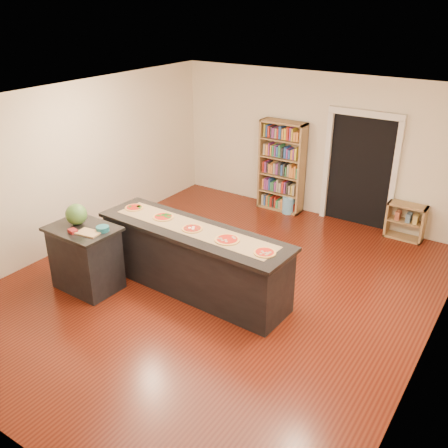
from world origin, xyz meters
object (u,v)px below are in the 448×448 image
Objects in this scene: side_counter at (86,258)px; watermelon at (76,214)px; bookshelf at (282,167)px; low_shelf at (405,221)px; waste_bin at (288,204)px; kitchen_island at (194,260)px.

side_counter is 3.23× the size of watermelon.
side_counter is at bearing -103.09° from bookshelf.
watermelon reaches higher than side_counter.
watermelon is (-1.16, -4.28, 0.24)m from bookshelf.
waste_bin is at bearing -177.17° from low_shelf.
kitchen_island is 1.67× the size of bookshelf.
watermelon is (-1.54, -0.78, 0.65)m from kitchen_island.
bookshelf is 5.07× the size of waste_bin.
kitchen_island is at bearing -87.67° from waste_bin.
kitchen_island is at bearing 26.79° from watermelon.
watermelon is (-3.70, -4.30, 0.82)m from low_shelf.
kitchen_island is 3.55m from bookshelf.
low_shelf is 2.31m from waste_bin.
low_shelf is (3.55, 4.35, -0.17)m from side_counter.
side_counter is 1.51× the size of low_shelf.
bookshelf is at bearing -179.55° from low_shelf.
watermelon is (-0.15, 0.05, 0.65)m from side_counter.
kitchen_island is at bearing -121.48° from low_shelf.
watermelon reaches higher than low_shelf.
waste_bin is at bearing 75.32° from side_counter.
waste_bin is 1.16× the size of watermelon.
bookshelf reaches higher than side_counter.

